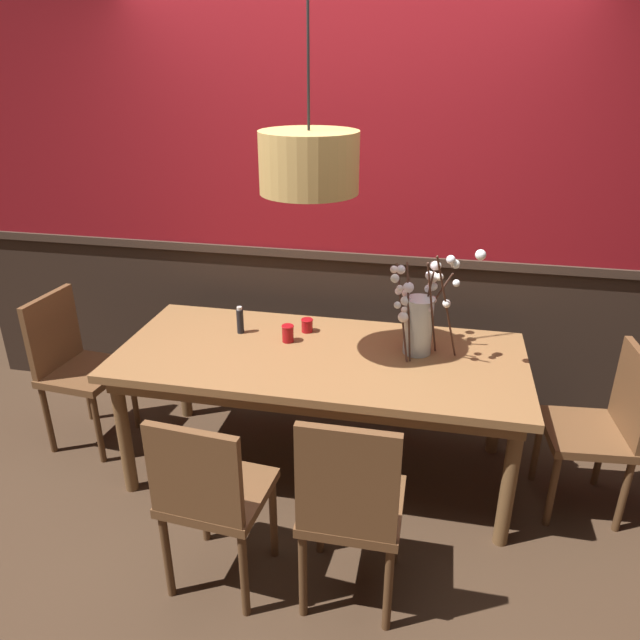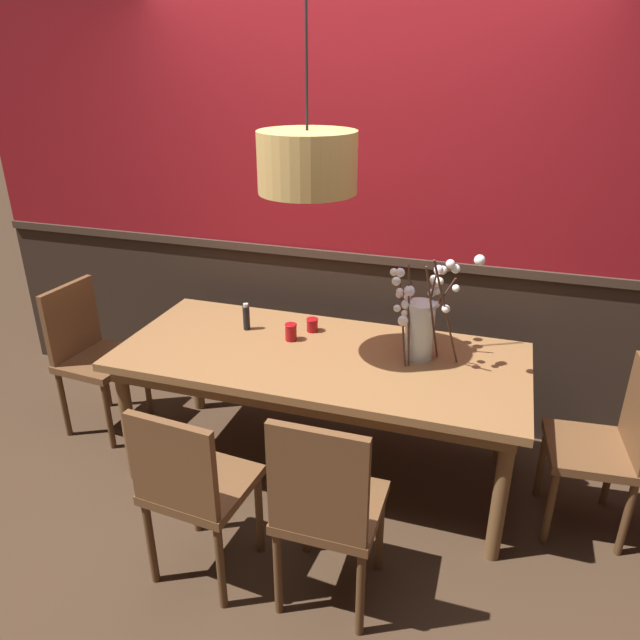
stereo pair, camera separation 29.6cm
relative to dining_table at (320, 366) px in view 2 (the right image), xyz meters
name	(u,v)px [view 2 (the right image)]	position (x,y,z in m)	size (l,w,h in m)	color
ground_plane	(320,468)	(0.00, 0.00, -0.66)	(24.00, 24.00, 0.00)	#422D1E
back_wall	(359,200)	(0.00, 0.74, 0.72)	(5.06, 0.14, 2.79)	#2D2119
dining_table	(320,366)	(0.00, 0.00, 0.00)	(2.12, 0.93, 0.74)	olive
chair_head_west_end	(90,350)	(-1.48, 0.01, -0.14)	(0.44, 0.46, 0.93)	brown
chair_near_side_left	(192,485)	(-0.28, -0.89, -0.15)	(0.45, 0.43, 0.90)	brown
chair_far_side_left	(309,321)	(-0.36, 0.89, -0.16)	(0.42, 0.40, 0.88)	brown
chair_head_east_end	(608,441)	(1.43, -0.01, -0.16)	(0.43, 0.45, 0.90)	brown
chair_far_side_right	(404,330)	(0.29, 0.89, -0.14)	(0.47, 0.44, 0.93)	brown
chair_near_side_right	(326,505)	(0.30, -0.86, -0.13)	(0.41, 0.42, 0.96)	brown
vase_with_blossoms	(421,323)	(0.50, 0.11, 0.27)	(0.44, 0.42, 0.62)	silver
candle_holder_nearer_center	(312,325)	(-0.12, 0.25, 0.12)	(0.07, 0.07, 0.08)	#9E0F14
candle_holder_nearer_edge	(291,332)	(-0.20, 0.10, 0.13)	(0.07, 0.07, 0.10)	#9E0F14
condiment_bottle	(246,317)	(-0.49, 0.16, 0.15)	(0.04, 0.04, 0.16)	black
pendant_lamp	(307,162)	(-0.03, -0.08, 1.07)	(0.45, 0.45, 1.20)	tan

